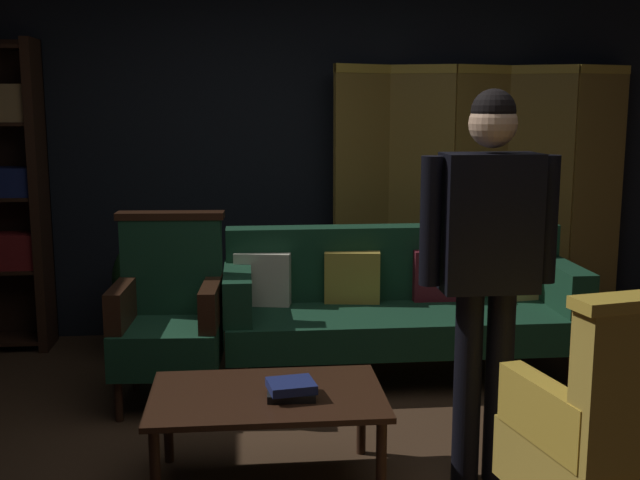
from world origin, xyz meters
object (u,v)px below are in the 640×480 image
folding_screen (480,197)px  armchair_gilt_accent (615,434)px  velvet_couch (399,299)px  armchair_wing_right (169,315)px  potted_plant (153,286)px  coffee_table (267,403)px  standing_figure (488,252)px  book_navy_cloth (291,385)px  book_black_cloth (291,393)px

folding_screen → armchair_gilt_accent: size_ratio=2.05×
folding_screen → velvet_couch: folding_screen is taller
armchair_wing_right → potted_plant: (-0.17, 0.79, -0.02)m
folding_screen → coffee_table: (-1.58, -2.20, -0.61)m
coffee_table → standing_figure: (0.94, -0.04, 0.65)m
armchair_wing_right → book_navy_cloth: (0.61, -1.11, -0.02)m
potted_plant → standing_figure: bearing=-49.3°
folding_screen → standing_figure: (-0.65, -2.23, 0.04)m
folding_screen → standing_figure: folding_screen is taller
velvet_couch → coffee_table: bearing=-121.3°
velvet_couch → potted_plant: bearing=163.8°
potted_plant → book_navy_cloth: bearing=-67.7°
coffee_table → armchair_gilt_accent: size_ratio=0.96×
armchair_gilt_accent → book_black_cloth: bearing=150.0°
folding_screen → book_navy_cloth: bearing=-123.4°
velvet_couch → coffee_table: (-0.85, -1.40, -0.08)m
armchair_gilt_accent → book_navy_cloth: bearing=150.0°
standing_figure → armchair_wing_right: bearing=142.9°
standing_figure → coffee_table: bearing=177.8°
armchair_gilt_accent → potted_plant: size_ratio=1.28×
velvet_couch → standing_figure: standing_figure is taller
folding_screen → armchair_gilt_accent: (-0.37, -2.89, -0.50)m
velvet_couch → standing_figure: (0.09, -1.43, 0.57)m
armchair_gilt_accent → potted_plant: (-1.89, 2.54, -0.02)m
standing_figure → velvet_couch: bearing=93.4°
coffee_table → book_navy_cloth: (0.10, -0.05, 0.10)m
coffee_table → potted_plant: potted_plant is taller
folding_screen → coffee_table: size_ratio=2.13×
velvet_couch → coffee_table: size_ratio=2.12×
folding_screen → potted_plant: 2.35m
standing_figure → potted_plant: (-1.61, 1.88, -0.56)m
armchair_wing_right → standing_figure: bearing=-37.1°
standing_figure → potted_plant: 2.54m
velvet_couch → potted_plant: 1.59m
book_navy_cloth → velvet_couch: bearing=62.7°
armchair_gilt_accent → coffee_table: bearing=150.1°
standing_figure → book_black_cloth: bearing=-178.8°
book_black_cloth → book_navy_cloth: size_ratio=1.05×
folding_screen → coffee_table: folding_screen is taller
coffee_table → armchair_wing_right: bearing=115.7°
armchair_gilt_accent → standing_figure: bearing=112.5°
armchair_wing_right → potted_plant: 0.81m
coffee_table → potted_plant: bearing=110.2°
velvet_couch → armchair_wing_right: (-1.36, -0.34, 0.03)m
folding_screen → armchair_gilt_accent: 2.96m
coffee_table → book_black_cloth: (0.10, -0.05, 0.06)m
coffee_table → armchair_gilt_accent: 1.40m
folding_screen → potted_plant: size_ratio=2.62×
velvet_couch → armchair_wing_right: armchair_wing_right is taller
coffee_table → potted_plant: size_ratio=1.23×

